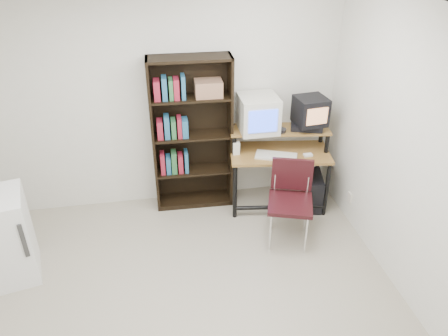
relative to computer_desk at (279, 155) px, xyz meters
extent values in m
cube|color=#A69D89|center=(-1.25, -1.62, -0.69)|extent=(4.00, 4.00, 0.01)
cube|color=white|center=(-1.25, -1.62, 1.92)|extent=(4.00, 4.00, 0.01)
cube|color=silver|center=(-1.25, 0.38, 0.62)|extent=(4.00, 0.01, 2.60)
cube|color=silver|center=(0.75, -1.62, 0.62)|extent=(0.01, 4.00, 2.60)
cube|color=olive|center=(0.00, -0.02, 0.04)|extent=(1.22, 0.73, 0.03)
cube|color=olive|center=(0.01, 0.09, 0.29)|extent=(1.19, 0.50, 0.02)
cylinder|color=black|center=(-0.57, -0.19, -0.32)|extent=(0.05, 0.05, 0.72)
cylinder|color=black|center=(0.50, -0.34, -0.32)|extent=(0.05, 0.05, 0.72)
cylinder|color=black|center=(-0.50, 0.30, -0.19)|extent=(0.05, 0.05, 0.98)
cylinder|color=black|center=(0.56, 0.15, -0.19)|extent=(0.05, 0.05, 0.98)
cylinder|color=black|center=(-0.04, -0.27, -0.56)|extent=(1.07, 0.20, 0.05)
cube|color=beige|center=(-0.25, 0.13, 0.49)|extent=(0.44, 0.44, 0.41)
cube|color=#3053FF|center=(-0.24, -0.09, 0.49)|extent=(0.33, 0.01, 0.26)
cube|color=black|center=(0.32, 0.05, 0.33)|extent=(0.42, 0.36, 0.08)
cube|color=black|center=(0.34, 0.03, 0.53)|extent=(0.37, 0.36, 0.32)
cube|color=tan|center=(0.36, -0.14, 0.53)|extent=(0.25, 0.04, 0.19)
cylinder|color=#26262B|center=(0.00, 0.01, 0.31)|extent=(0.13, 0.13, 0.05)
cube|color=beige|center=(-0.08, -0.13, 0.05)|extent=(0.51, 0.37, 0.03)
cube|color=black|center=(0.28, -0.18, 0.04)|extent=(0.24, 0.21, 0.01)
cube|color=white|center=(0.29, -0.17, 0.06)|extent=(0.10, 0.06, 0.03)
cube|color=beige|center=(-0.52, 0.03, 0.12)|extent=(0.08, 0.08, 0.17)
cube|color=black|center=(0.42, -0.12, -0.47)|extent=(0.29, 0.48, 0.42)
cube|color=black|center=(-0.08, -0.73, -0.19)|extent=(0.58, 0.58, 0.04)
cube|color=black|center=(-0.02, -0.53, 0.05)|extent=(0.43, 0.17, 0.37)
cylinder|color=silver|center=(-0.32, -0.85, -0.45)|extent=(0.02, 0.02, 0.47)
cylinder|color=silver|center=(0.03, -0.96, -0.45)|extent=(0.02, 0.02, 0.47)
cylinder|color=silver|center=(-0.20, -0.49, -0.45)|extent=(0.02, 0.02, 0.47)
cylinder|color=silver|center=(0.15, -0.61, -0.45)|extent=(0.02, 0.02, 0.47)
cube|color=black|center=(-1.45, 0.22, 0.24)|extent=(0.04, 0.31, 1.85)
cube|color=black|center=(-0.56, 0.20, 0.24)|extent=(0.04, 0.31, 1.85)
cube|color=black|center=(-1.00, 0.35, 0.24)|extent=(0.92, 0.05, 1.85)
cube|color=black|center=(-1.00, 0.21, 1.15)|extent=(0.93, 0.34, 0.03)
cube|color=black|center=(-1.00, 0.21, -0.65)|extent=(0.93, 0.34, 0.06)
cube|color=black|center=(-1.00, 0.21, -0.22)|extent=(0.87, 0.31, 0.03)
cube|color=black|center=(-1.00, 0.21, 0.24)|extent=(0.87, 0.31, 0.02)
cube|color=black|center=(-1.00, 0.21, 0.70)|extent=(0.87, 0.31, 0.02)
cube|color=brown|center=(-0.80, 0.20, 0.81)|extent=(0.31, 0.23, 0.18)
cube|color=white|center=(-2.97, -0.75, -0.22)|extent=(0.65, 0.65, 0.92)
cube|color=#333333|center=(-2.70, -0.97, -0.11)|extent=(0.04, 0.02, 0.37)
cube|color=beige|center=(0.74, -0.47, -0.38)|extent=(0.02, 0.08, 0.12)
camera|label=1|loc=(-1.45, -4.34, 2.47)|focal=35.00mm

